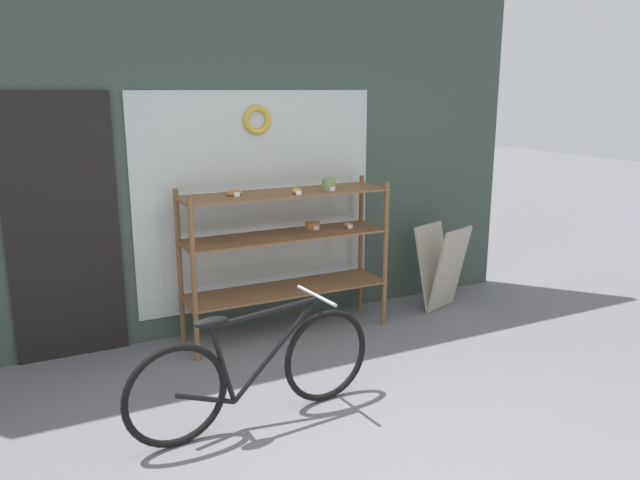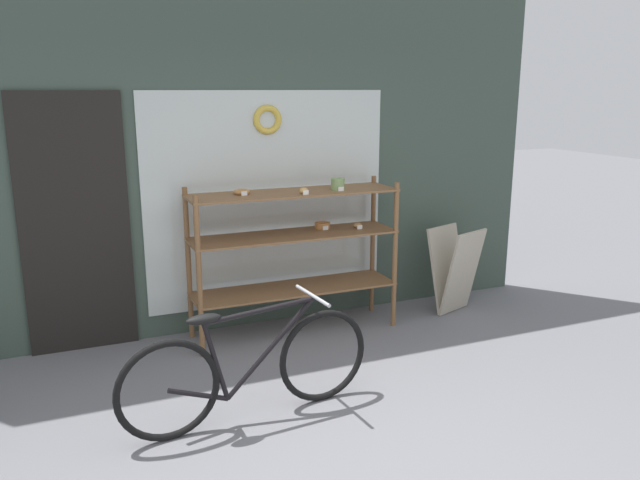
# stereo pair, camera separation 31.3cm
# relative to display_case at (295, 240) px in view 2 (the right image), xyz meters

# --- Properties ---
(ground_plane) EXTENTS (30.00, 30.00, 0.00)m
(ground_plane) POSITION_rel_display_case_xyz_m (-0.33, -2.16, -0.83)
(ground_plane) COLOR slate
(storefront_facade) EXTENTS (5.81, 0.13, 3.82)m
(storefront_facade) POSITION_rel_display_case_xyz_m (-0.36, 0.38, 1.02)
(storefront_facade) COLOR #3D4C42
(storefront_facade) RESTS_ON ground_plane
(display_case) EXTENTS (1.80, 0.48, 1.36)m
(display_case) POSITION_rel_display_case_xyz_m (0.00, 0.00, 0.00)
(display_case) COLOR brown
(display_case) RESTS_ON ground_plane
(bicycle) EXTENTS (1.72, 0.46, 0.79)m
(bicycle) POSITION_rel_display_case_xyz_m (-0.81, -1.32, -0.48)
(bicycle) COLOR black
(bicycle) RESTS_ON ground_plane
(sandwich_board) EXTENTS (0.54, 0.51, 0.82)m
(sandwich_board) POSITION_rel_display_case_xyz_m (1.59, -0.11, -0.42)
(sandwich_board) COLOR #B2A893
(sandwich_board) RESTS_ON ground_plane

